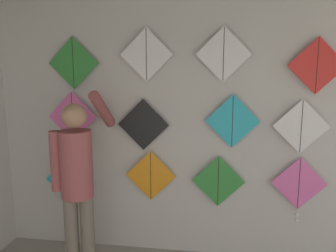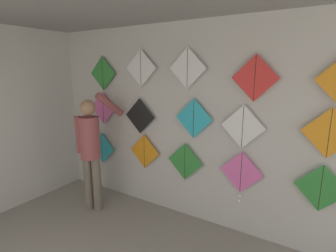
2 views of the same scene
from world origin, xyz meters
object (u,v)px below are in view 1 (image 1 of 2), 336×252
at_px(kite_2, 218,181).
at_px(kite_13, 317,66).
at_px(kite_0, 69,180).
at_px(kite_10, 73,63).
at_px(kite_1, 151,176).
at_px(shopkeeper, 78,176).
at_px(kite_11, 146,55).
at_px(kite_7, 232,121).
at_px(kite_5, 73,117).
at_px(kite_12, 224,54).
at_px(kite_8, 301,126).
at_px(kite_6, 143,125).
at_px(kite_3, 299,186).

distance_m(kite_2, kite_13, 1.51).
bearing_deg(kite_0, kite_10, 0.00).
relative_size(kite_1, kite_2, 1.00).
xyz_separation_m(shopkeeper, kite_11, (0.56, 0.55, 1.14)).
height_order(kite_7, kite_10, kite_10).
relative_size(kite_0, kite_10, 1.00).
bearing_deg(shopkeeper, kite_5, 101.03).
xyz_separation_m(shopkeeper, kite_12, (1.34, 0.55, 1.14)).
distance_m(kite_5, kite_12, 1.74).
bearing_deg(kite_8, kite_2, 180.00).
xyz_separation_m(kite_5, kite_7, (1.72, 0.00, -0.01)).
height_order(kite_5, kite_6, kite_5).
bearing_deg(kite_1, kite_10, 180.00).
distance_m(kite_8, kite_13, 0.60).
relative_size(kite_1, kite_6, 1.00).
bearing_deg(shopkeeper, kite_1, 27.72).
height_order(kite_0, kite_6, kite_6).
bearing_deg(kite_1, kite_11, 180.00).
bearing_deg(kite_3, shopkeeper, -165.53).
distance_m(shopkeeper, kite_6, 0.86).
height_order(kite_6, kite_8, kite_8).
bearing_deg(kite_8, kite_3, -2.48).
distance_m(kite_5, kite_8, 2.40).
bearing_deg(kite_10, kite_3, -0.02).
bearing_deg(kite_1, kite_7, 0.00).
bearing_deg(kite_8, kite_0, 180.00).
xyz_separation_m(kite_1, kite_10, (-0.83, 0.00, 1.21)).
relative_size(kite_2, kite_8, 1.00).
xyz_separation_m(kite_10, kite_13, (2.46, 0.00, -0.03)).
height_order(shopkeeper, kite_0, shopkeeper).
relative_size(shopkeeper, kite_2, 3.33).
relative_size(kite_2, kite_11, 1.00).
bearing_deg(kite_2, kite_13, 0.00).
xyz_separation_m(shopkeeper, kite_2, (1.32, 0.55, -0.17)).
bearing_deg(kite_11, kite_8, 0.00).
xyz_separation_m(shopkeeper, kite_13, (2.23, 0.55, 1.03)).
height_order(kite_1, kite_2, kite_1).
relative_size(kite_7, kite_8, 1.00).
height_order(kite_5, kite_7, kite_5).
bearing_deg(kite_1, kite_0, 180.00).
bearing_deg(kite_12, kite_11, 180.00).
distance_m(kite_2, kite_6, 1.00).
bearing_deg(kite_0, shopkeeper, -57.65).
distance_m(kite_10, kite_11, 0.80).
relative_size(kite_11, kite_13, 1.00).
height_order(shopkeeper, kite_7, shopkeeper).
relative_size(kite_0, kite_8, 1.00).
xyz_separation_m(kite_7, kite_13, (0.78, 0.00, 0.56)).
relative_size(kite_6, kite_12, 1.00).
bearing_deg(kite_8, kite_7, 180.00).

